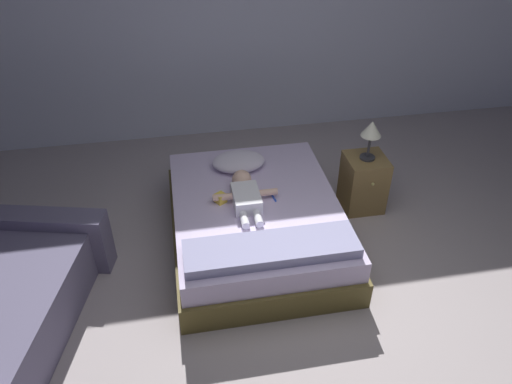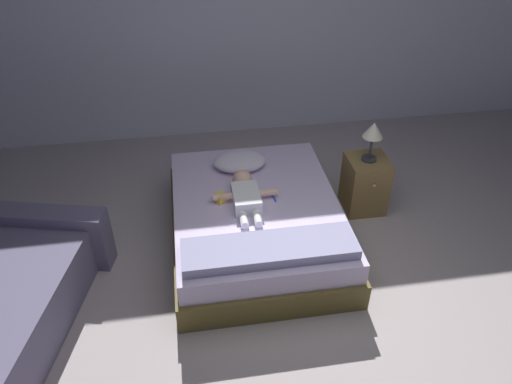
{
  "view_description": "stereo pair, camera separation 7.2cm",
  "coord_description": "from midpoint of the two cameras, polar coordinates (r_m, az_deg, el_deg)",
  "views": [
    {
      "loc": [
        -0.86,
        -2.28,
        2.91
      ],
      "look_at": [
        -0.28,
        0.93,
        0.53
      ],
      "focal_mm": 34.55,
      "sensor_mm": 36.0,
      "label": 1
    },
    {
      "loc": [
        -0.79,
        -2.3,
        2.91
      ],
      "look_at": [
        -0.28,
        0.93,
        0.53
      ],
      "focal_mm": 34.55,
      "sensor_mm": 36.0,
      "label": 2
    }
  ],
  "objects": [
    {
      "name": "blanket",
      "position": [
        3.6,
        2.16,
        -6.62
      ],
      "size": [
        1.28,
        0.34,
        0.08
      ],
      "color": "#9695BF",
      "rests_on": "bed"
    },
    {
      "name": "ground_plane",
      "position": [
        3.8,
        7.16,
        -14.4
      ],
      "size": [
        8.0,
        8.0,
        0.0
      ],
      "primitive_type": "plane",
      "color": "#AB9FA0"
    },
    {
      "name": "lamp",
      "position": [
        4.43,
        13.86,
        6.71
      ],
      "size": [
        0.18,
        0.18,
        0.38
      ],
      "color": "#333338",
      "rests_on": "nightstand"
    },
    {
      "name": "wall_behind_bed",
      "position": [
        5.59,
        -0.14,
        19.52
      ],
      "size": [
        8.0,
        0.12,
        2.63
      ],
      "primitive_type": "cube",
      "color": "silver",
      "rests_on": "ground_plane"
    },
    {
      "name": "nightstand",
      "position": [
        4.71,
        12.92,
        0.93
      ],
      "size": [
        0.36,
        0.39,
        0.53
      ],
      "color": "olive",
      "rests_on": "ground_plane"
    },
    {
      "name": "toothbrush",
      "position": [
        4.16,
        2.41,
        -0.42
      ],
      "size": [
        0.04,
        0.16,
        0.02
      ],
      "color": "blue",
      "rests_on": "bed"
    },
    {
      "name": "baby",
      "position": [
        4.08,
        -0.76,
        -0.2
      ],
      "size": [
        0.54,
        0.64,
        0.17
      ],
      "color": "white",
      "rests_on": "bed"
    },
    {
      "name": "bed",
      "position": [
        4.24,
        0.48,
        -3.49
      ],
      "size": [
        1.42,
        1.82,
        0.43
      ],
      "color": "brown",
      "rests_on": "ground_plane"
    },
    {
      "name": "toy_block",
      "position": [
        4.09,
        -3.63,
        -0.66
      ],
      "size": [
        0.11,
        0.11,
        0.08
      ],
      "color": "yellow",
      "rests_on": "bed"
    },
    {
      "name": "pillow",
      "position": [
        4.49,
        -1.43,
        3.58
      ],
      "size": [
        0.48,
        0.34,
        0.13
      ],
      "color": "silver",
      "rests_on": "bed"
    }
  ]
}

